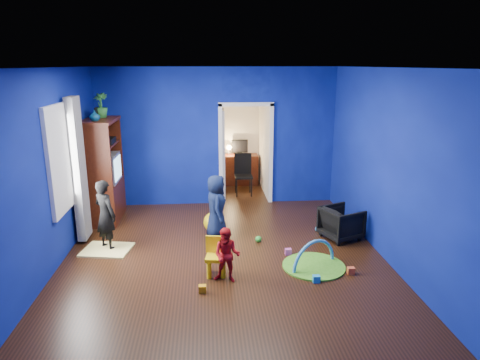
{
  "coord_description": "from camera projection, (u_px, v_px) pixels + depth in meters",
  "views": [
    {
      "loc": [
        -0.25,
        -6.19,
        2.95
      ],
      "look_at": [
        0.28,
        0.4,
        1.15
      ],
      "focal_mm": 32.0,
      "sensor_mm": 36.0,
      "label": 1
    }
  ],
  "objects": [
    {
      "name": "floor",
      "position": [
        224.0,
        257.0,
        6.75
      ],
      "size": [
        5.0,
        5.5,
        0.01
      ],
      "primitive_type": "cube",
      "color": "black",
      "rests_on": "ground"
    },
    {
      "name": "ceiling",
      "position": [
        222.0,
        68.0,
        5.98
      ],
      "size": [
        5.0,
        5.5,
        0.01
      ],
      "primitive_type": "cube",
      "color": "white",
      "rests_on": "wall_back"
    },
    {
      "name": "wall_back",
      "position": [
        218.0,
        137.0,
        9.01
      ],
      "size": [
        5.0,
        0.02,
        2.9
      ],
      "primitive_type": "cube",
      "color": "navy",
      "rests_on": "floor"
    },
    {
      "name": "wall_front",
      "position": [
        237.0,
        242.0,
        3.72
      ],
      "size": [
        5.0,
        0.02,
        2.9
      ],
      "primitive_type": "cube",
      "color": "navy",
      "rests_on": "floor"
    },
    {
      "name": "wall_left",
      "position": [
        50.0,
        171.0,
        6.17
      ],
      "size": [
        0.02,
        5.5,
        2.9
      ],
      "primitive_type": "cube",
      "color": "navy",
      "rests_on": "floor"
    },
    {
      "name": "wall_right",
      "position": [
        386.0,
        165.0,
        6.56
      ],
      "size": [
        0.02,
        5.5,
        2.9
      ],
      "primitive_type": "cube",
      "color": "navy",
      "rests_on": "floor"
    },
    {
      "name": "alcove",
      "position": [
        242.0,
        139.0,
        9.95
      ],
      "size": [
        1.0,
        1.75,
        2.5
      ],
      "primitive_type": null,
      "color": "silver",
      "rests_on": "floor"
    },
    {
      "name": "armchair",
      "position": [
        341.0,
        223.0,
        7.42
      ],
      "size": [
        0.8,
        0.8,
        0.56
      ],
      "primitive_type": "imported",
      "rotation": [
        0.0,
        0.0,
        1.97
      ],
      "color": "black",
      "rests_on": "floor"
    },
    {
      "name": "child_black",
      "position": [
        105.0,
        215.0,
        6.93
      ],
      "size": [
        0.51,
        0.49,
        1.17
      ],
      "primitive_type": "imported",
      "rotation": [
        0.0,
        0.0,
        2.45
      ],
      "color": "black",
      "rests_on": "floor"
    },
    {
      "name": "child_navy",
      "position": [
        216.0,
        207.0,
        7.39
      ],
      "size": [
        0.38,
        0.56,
        1.12
      ],
      "primitive_type": "imported",
      "rotation": [
        0.0,
        0.0,
        1.61
      ],
      "color": "#0F1537",
      "rests_on": "floor"
    },
    {
      "name": "toddler_red",
      "position": [
        227.0,
        255.0,
        5.91
      ],
      "size": [
        0.45,
        0.39,
        0.79
      ],
      "primitive_type": "imported",
      "rotation": [
        0.0,
        0.0,
        -0.28
      ],
      "color": "red",
      "rests_on": "floor"
    },
    {
      "name": "vase",
      "position": [
        95.0,
        116.0,
        7.61
      ],
      "size": [
        0.22,
        0.22,
        0.19
      ],
      "primitive_type": "imported",
      "rotation": [
        0.0,
        0.0,
        0.24
      ],
      "color": "#0C5264",
      "rests_on": "tv_armoire"
    },
    {
      "name": "potted_plant",
      "position": [
        101.0,
        105.0,
        8.07
      ],
      "size": [
        0.29,
        0.29,
        0.46
      ],
      "primitive_type": "imported",
      "rotation": [
        0.0,
        0.0,
        -0.13
      ],
      "color": "#2E7F31",
      "rests_on": "tv_armoire"
    },
    {
      "name": "tv_armoire",
      "position": [
        103.0,
        170.0,
        8.18
      ],
      "size": [
        0.58,
        1.14,
        1.96
      ],
      "primitive_type": "cube",
      "color": "#3A1409",
      "rests_on": "floor"
    },
    {
      "name": "crt_tv",
      "position": [
        105.0,
        168.0,
        8.17
      ],
      "size": [
        0.46,
        0.7,
        0.54
      ],
      "primitive_type": "cube",
      "color": "silver",
      "rests_on": "tv_armoire"
    },
    {
      "name": "yellow_blanket",
      "position": [
        107.0,
        250.0,
        6.98
      ],
      "size": [
        0.84,
        0.72,
        0.03
      ],
      "primitive_type": "cube",
      "rotation": [
        0.0,
        0.0,
        -0.17
      ],
      "color": "#F2E07A",
      "rests_on": "floor"
    },
    {
      "name": "hopper_ball",
      "position": [
        213.0,
        222.0,
        7.73
      ],
      "size": [
        0.36,
        0.36,
        0.36
      ],
      "primitive_type": "sphere",
      "color": "yellow",
      "rests_on": "floor"
    },
    {
      "name": "kid_chair",
      "position": [
        216.0,
        259.0,
        6.13
      ],
      "size": [
        0.32,
        0.32,
        0.5
      ],
      "primitive_type": "cube",
      "rotation": [
        0.0,
        0.0,
        -0.15
      ],
      "color": "yellow",
      "rests_on": "floor"
    },
    {
      "name": "play_mat",
      "position": [
        314.0,
        266.0,
        6.42
      ],
      "size": [
        0.94,
        0.94,
        0.03
      ],
      "primitive_type": "cylinder",
      "color": "green",
      "rests_on": "floor"
    },
    {
      "name": "toy_arch",
      "position": [
        314.0,
        266.0,
        6.42
      ],
      "size": [
        0.75,
        0.46,
        0.84
      ],
      "primitive_type": "torus",
      "rotation": [
        1.57,
        0.0,
        0.52
      ],
      "color": "#3F8CD8",
      "rests_on": "floor"
    },
    {
      "name": "window_left",
      "position": [
        59.0,
        159.0,
        6.48
      ],
      "size": [
        0.03,
        0.95,
        1.55
      ],
      "primitive_type": "cube",
      "color": "white",
      "rests_on": "wall_left"
    },
    {
      "name": "curtain",
      "position": [
        79.0,
        170.0,
        7.1
      ],
      "size": [
        0.14,
        0.42,
        2.4
      ],
      "primitive_type": "cube",
      "color": "slate",
      "rests_on": "floor"
    },
    {
      "name": "doorway",
      "position": [
        246.0,
        156.0,
        9.16
      ],
      "size": [
        1.16,
        0.1,
        2.1
      ],
      "primitive_type": "cube",
      "color": "white",
      "rests_on": "floor"
    },
    {
      "name": "study_desk",
      "position": [
        240.0,
        169.0,
        10.79
      ],
      "size": [
        0.88,
        0.44,
        0.75
      ],
      "primitive_type": "cube",
      "color": "#3D140A",
      "rests_on": "floor"
    },
    {
      "name": "desk_monitor",
      "position": [
        240.0,
        146.0,
        10.76
      ],
      "size": [
        0.4,
        0.05,
        0.32
      ],
      "primitive_type": "cube",
      "color": "black",
      "rests_on": "study_desk"
    },
    {
      "name": "desk_lamp",
      "position": [
        229.0,
        147.0,
        10.68
      ],
      "size": [
        0.14,
        0.14,
        0.14
      ],
      "primitive_type": "sphere",
      "color": "#FFD88C",
      "rests_on": "study_desk"
    },
    {
      "name": "folding_chair",
      "position": [
        243.0,
        176.0,
        9.85
      ],
      "size": [
        0.4,
        0.4,
        0.92
      ],
      "primitive_type": "cube",
      "color": "black",
      "rests_on": "floor"
    },
    {
      "name": "book_shelf",
      "position": [
        240.0,
        103.0,
        10.47
      ],
      "size": [
        0.88,
        0.24,
        0.04
      ],
      "primitive_type": "cube",
      "color": "white",
      "rests_on": "study_desk"
    },
    {
      "name": "toy_0",
      "position": [
        351.0,
        271.0,
        6.2
      ],
      "size": [
        0.1,
        0.08,
        0.1
      ],
      "primitive_type": "cube",
      "color": "#F35928",
      "rests_on": "floor"
    },
    {
      "name": "toy_1",
      "position": [
        318.0,
        229.0,
        7.76
      ],
      "size": [
        0.11,
        0.11,
        0.11
      ],
      "primitive_type": "sphere",
      "color": "#2385CB",
      "rests_on": "floor"
    },
    {
      "name": "toy_2",
      "position": [
        202.0,
        289.0,
        5.7
      ],
      "size": [
        0.1,
        0.08,
        0.1
      ],
      "primitive_type": "cube",
      "color": "orange",
      "rests_on": "floor"
    },
    {
      "name": "toy_3",
      "position": [
        258.0,
        239.0,
        7.31
      ],
      "size": [
        0.11,
        0.11,
        0.11
      ],
      "primitive_type": "sphere",
      "color": "green",
      "rests_on": "floor"
    },
    {
      "name": "toy_4",
      "position": [
        288.0,
        252.0,
        6.82
      ],
      "size": [
        0.1,
        0.08,
        0.1
      ],
      "primitive_type": "cube",
      "color": "#D14EA0",
      "rests_on": "floor"
    },
    {
      "name": "toy_5",
      "position": [
        316.0,
        279.0,
        5.96
      ],
      "size": [
        0.1,
        0.08,
        0.1
      ],
      "primitive_type": "cube",
      "color": "#25A2D4",
      "rests_on": "floor"
    }
  ]
}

